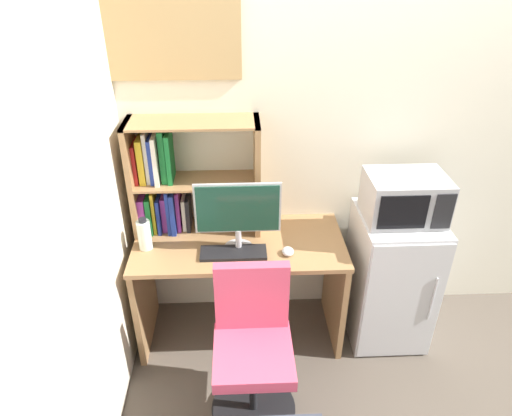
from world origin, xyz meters
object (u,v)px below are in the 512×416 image
Objects in this scene: keyboard at (233,253)px; microwave at (405,198)px; monitor at (238,212)px; desk_chair at (253,354)px; water_bottle at (144,235)px; computer_mouse at (288,251)px; mini_fridge at (390,277)px; hutch_bookshelf at (175,180)px; wall_corkboard at (168,33)px.

microwave reaches higher than keyboard.
desk_chair is at bearing -82.58° from monitor.
desk_chair is (-0.90, -0.56, -0.63)m from microwave.
computer_mouse is at bearing -6.79° from water_bottle.
computer_mouse is at bearing -169.49° from mini_fridge.
hutch_bookshelf is at bearing 171.76° from mini_fridge.
desk_chair reaches higher than mini_fridge.
computer_mouse is 0.76m from mini_fridge.
microwave reaches higher than water_bottle.
microwave is (1.34, -0.19, -0.05)m from hutch_bookshelf.
keyboard is 0.31m from computer_mouse.
computer_mouse is (0.65, -0.32, -0.32)m from hutch_bookshelf.
hutch_bookshelf reaches higher than keyboard.
water_bottle is at bearing 176.21° from monitor.
water_bottle is 1.56m from mini_fridge.
microwave is (1.51, 0.03, 0.19)m from water_bottle.
microwave is at bearing 3.96° from monitor.
hutch_bookshelf reaches higher than mini_fridge.
wall_corkboard reaches higher than water_bottle.
keyboard is 1.04m from microwave.
desk_chair is (0.61, -0.53, -0.44)m from water_bottle.
water_bottle is (-0.51, 0.09, 0.08)m from keyboard.
hutch_bookshelf is 0.56m from keyboard.
keyboard is 0.50× the size of wall_corkboard.
keyboard is 0.43× the size of desk_chair.
hutch_bookshelf is 1.99× the size of keyboard.
mini_fridge is (1.34, -0.19, -0.63)m from hutch_bookshelf.
hutch_bookshelf reaches higher than desk_chair.
computer_mouse is at bearing -169.24° from microwave.
monitor reaches higher than keyboard.
hutch_bookshelf is at bearing 153.91° from computer_mouse.
desk_chair reaches higher than keyboard.
computer_mouse is 0.60m from desk_chair.
keyboard is at bearing -52.90° from wall_corkboard.
keyboard is at bearing -173.42° from mini_fridge.
desk_chair is (0.43, -0.75, -0.68)m from hutch_bookshelf.
mini_fridge is at bearing 10.51° from computer_mouse.
monitor reaches higher than water_bottle.
microwave is 0.58× the size of wall_corkboard.
hutch_bookshelf reaches higher than computer_mouse.
mini_fridge is (1.51, 0.03, -0.39)m from water_bottle.
computer_mouse reaches higher than keyboard.
microwave is (1.00, 0.12, 0.28)m from keyboard.
hutch_bookshelf reaches higher than monitor.
mini_fridge is at bearing -8.24° from hutch_bookshelf.
mini_fridge is at bearing -12.93° from wall_corkboard.
wall_corkboard is (-1.31, 0.30, 0.86)m from microwave.
water_bottle is 0.45× the size of microwave.
wall_corkboard is at bearing 167.07° from mini_fridge.
hutch_bookshelf is 1.57× the size of monitor.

